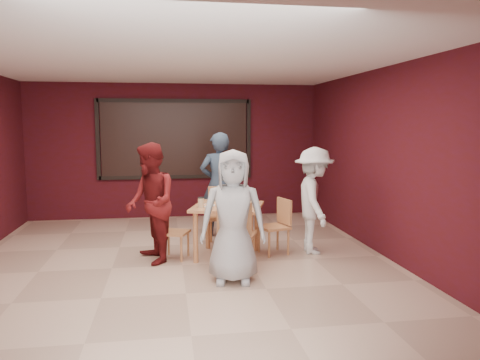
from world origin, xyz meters
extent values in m
plane|color=#CBA78D|center=(0.00, 0.00, 0.00)|extent=(7.00, 7.00, 0.00)
cube|color=black|center=(0.00, 3.45, 1.65)|extent=(3.00, 0.02, 1.50)
cube|color=tan|center=(0.69, 0.34, 0.75)|extent=(1.23, 1.23, 0.04)
cylinder|color=tan|center=(0.44, 0.83, 0.37)|extent=(0.07, 0.07, 0.73)
cylinder|color=tan|center=(1.18, 0.59, 0.37)|extent=(0.07, 0.07, 0.73)
cylinder|color=tan|center=(0.20, 0.08, 0.37)|extent=(0.07, 0.07, 0.73)
cylinder|color=tan|center=(0.94, -0.16, 0.37)|extent=(0.07, 0.07, 0.73)
cylinder|color=silver|center=(0.69, 0.03, 0.78)|extent=(0.25, 0.25, 0.01)
cone|color=#F1A655|center=(0.69, 0.03, 0.79)|extent=(0.23, 0.23, 0.02)
cylinder|color=beige|center=(0.82, -0.07, 0.84)|extent=(0.09, 0.09, 0.14)
cylinder|color=black|center=(0.82, -0.07, 0.92)|extent=(0.09, 0.09, 0.01)
cylinder|color=silver|center=(0.69, 0.64, 0.78)|extent=(0.25, 0.25, 0.01)
cone|color=#F1A655|center=(0.69, 0.64, 0.79)|extent=(0.23, 0.23, 0.02)
cylinder|color=beige|center=(0.55, 0.74, 0.84)|extent=(0.09, 0.09, 0.14)
cylinder|color=black|center=(0.55, 0.74, 0.92)|extent=(0.09, 0.09, 0.01)
cylinder|color=silver|center=(0.38, 0.34, 0.78)|extent=(0.25, 0.25, 0.01)
cone|color=#F1A655|center=(0.38, 0.34, 0.79)|extent=(0.23, 0.23, 0.02)
cylinder|color=beige|center=(0.28, 0.20, 0.84)|extent=(0.09, 0.09, 0.14)
cylinder|color=black|center=(0.28, 0.20, 0.92)|extent=(0.09, 0.09, 0.01)
cylinder|color=silver|center=(1.00, 0.34, 0.78)|extent=(0.25, 0.25, 0.01)
cone|color=#F1A655|center=(1.00, 0.34, 0.79)|extent=(0.23, 0.23, 0.02)
cylinder|color=beige|center=(1.09, 0.47, 0.84)|extent=(0.09, 0.09, 0.14)
cylinder|color=black|center=(1.09, 0.47, 0.92)|extent=(0.09, 0.09, 0.01)
cylinder|color=silver|center=(0.77, 0.31, 0.82)|extent=(0.06, 0.06, 0.10)
cylinder|color=silver|center=(0.71, 0.25, 0.81)|extent=(0.05, 0.05, 0.08)
cylinder|color=#B22C0C|center=(0.61, 0.28, 0.84)|extent=(0.07, 0.07, 0.15)
cube|color=black|center=(0.64, 0.43, 0.83)|extent=(0.14, 0.11, 0.12)
cube|color=#B67446|center=(0.74, -0.29, 0.47)|extent=(0.59, 0.59, 0.04)
cylinder|color=#B67446|center=(0.98, -0.17, 0.23)|extent=(0.04, 0.04, 0.45)
cylinder|color=#B67446|center=(0.63, -0.05, 0.23)|extent=(0.04, 0.04, 0.45)
cylinder|color=#B67446|center=(0.85, -0.53, 0.23)|extent=(0.04, 0.04, 0.45)
cylinder|color=#B67446|center=(0.50, -0.40, 0.23)|extent=(0.04, 0.04, 0.45)
cube|color=#B67446|center=(0.67, -0.48, 0.74)|extent=(0.45, 0.20, 0.44)
cube|color=#B67446|center=(0.67, 0.99, 0.46)|extent=(0.53, 0.53, 0.04)
cylinder|color=#B67446|center=(0.45, 0.84, 0.22)|extent=(0.04, 0.04, 0.44)
cylinder|color=#B67446|center=(0.81, 0.77, 0.22)|extent=(0.04, 0.04, 0.44)
cylinder|color=#B67446|center=(0.52, 1.20, 0.22)|extent=(0.04, 0.04, 0.44)
cylinder|color=#B67446|center=(0.88, 1.13, 0.22)|extent=(0.04, 0.04, 0.44)
cube|color=#B67446|center=(0.71, 1.19, 0.72)|extent=(0.45, 0.13, 0.43)
cube|color=#B67446|center=(-0.09, 0.34, 0.39)|extent=(0.49, 0.49, 0.04)
cylinder|color=#B67446|center=(-0.01, 0.14, 0.19)|extent=(0.03, 0.03, 0.37)
cylinder|color=#B67446|center=(0.10, 0.43, 0.19)|extent=(0.03, 0.03, 0.37)
cylinder|color=#B67446|center=(-0.29, 0.26, 0.19)|extent=(0.03, 0.03, 0.37)
cylinder|color=#B67446|center=(-0.18, 0.54, 0.19)|extent=(0.03, 0.03, 0.37)
cube|color=#B67446|center=(-0.25, 0.41, 0.61)|extent=(0.17, 0.37, 0.36)
cube|color=#B67446|center=(1.39, 0.36, 0.41)|extent=(0.50, 0.50, 0.04)
cylinder|color=#B67446|center=(1.19, 0.47, 0.20)|extent=(0.03, 0.03, 0.39)
cylinder|color=#B67446|center=(1.28, 0.16, 0.20)|extent=(0.03, 0.03, 0.39)
cylinder|color=#B67446|center=(1.51, 0.56, 0.20)|extent=(0.03, 0.03, 0.39)
cylinder|color=#B67446|center=(1.60, 0.25, 0.20)|extent=(0.03, 0.03, 0.39)
cube|color=#B67446|center=(1.57, 0.41, 0.64)|extent=(0.14, 0.40, 0.38)
imported|color=#B0B0B0|center=(0.61, -0.79, 0.83)|extent=(0.88, 0.65, 1.66)
imported|color=#304257|center=(0.71, 1.66, 0.91)|extent=(0.67, 0.45, 1.82)
imported|color=maroon|center=(-0.43, 0.21, 0.86)|extent=(0.84, 0.97, 1.71)
imported|color=silver|center=(2.02, 0.34, 0.81)|extent=(0.72, 1.11, 1.62)
camera|label=1|loc=(-0.21, -6.41, 1.97)|focal=35.00mm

